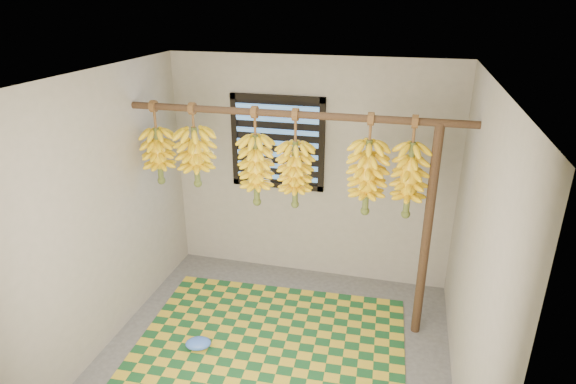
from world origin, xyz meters
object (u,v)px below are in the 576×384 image
(plastic_bag, at_px, (198,343))
(banana_bunch_a, at_px, (159,156))
(banana_bunch_b, at_px, (196,157))
(banana_bunch_f, at_px, (409,180))
(banana_bunch_c, at_px, (256,170))
(support_post, at_px, (426,236))
(banana_bunch_d, at_px, (295,175))
(woven_mat, at_px, (269,347))
(banana_bunch_e, at_px, (367,177))

(plastic_bag, bearing_deg, banana_bunch_a, 129.91)
(banana_bunch_a, relative_size, banana_bunch_b, 1.01)
(banana_bunch_f, bearing_deg, banana_bunch_a, 180.00)
(banana_bunch_a, distance_m, banana_bunch_c, 0.96)
(support_post, xyz_separation_m, banana_bunch_f, (-0.19, 0.00, 0.50))
(banana_bunch_c, xyz_separation_m, banana_bunch_d, (0.36, 0.00, -0.01))
(woven_mat, distance_m, banana_bunch_b, 1.85)
(banana_bunch_c, bearing_deg, support_post, 0.00)
(banana_bunch_a, bearing_deg, banana_bunch_e, -0.00)
(support_post, height_order, banana_bunch_d, banana_bunch_d)
(banana_bunch_f, bearing_deg, support_post, 0.00)
(woven_mat, relative_size, banana_bunch_e, 2.67)
(banana_bunch_a, height_order, banana_bunch_d, same)
(banana_bunch_f, bearing_deg, banana_bunch_e, 180.00)
(support_post, height_order, plastic_bag, support_post)
(support_post, height_order, banana_bunch_c, banana_bunch_c)
(woven_mat, relative_size, plastic_bag, 10.30)
(plastic_bag, distance_m, banana_bunch_b, 1.68)
(banana_bunch_f, bearing_deg, woven_mat, -151.92)
(banana_bunch_c, bearing_deg, banana_bunch_d, 0.00)
(banana_bunch_e, bearing_deg, woven_mat, -141.72)
(banana_bunch_a, bearing_deg, banana_bunch_b, 0.00)
(support_post, distance_m, banana_bunch_b, 2.18)
(plastic_bag, relative_size, banana_bunch_e, 0.26)
(banana_bunch_e, bearing_deg, banana_bunch_d, 180.00)
(support_post, xyz_separation_m, banana_bunch_c, (-1.53, -0.00, 0.47))
(banana_bunch_b, height_order, banana_bunch_f, same)
(banana_bunch_b, xyz_separation_m, banana_bunch_f, (1.92, -0.00, -0.05))
(banana_bunch_b, distance_m, banana_bunch_d, 0.95)
(plastic_bag, relative_size, banana_bunch_c, 0.25)
(support_post, height_order, banana_bunch_f, banana_bunch_f)
(banana_bunch_b, height_order, banana_bunch_e, same)
(plastic_bag, distance_m, banana_bunch_f, 2.34)
(banana_bunch_c, bearing_deg, banana_bunch_e, 0.00)
(plastic_bag, relative_size, banana_bunch_f, 0.26)
(plastic_bag, distance_m, banana_bunch_c, 1.63)
(support_post, xyz_separation_m, plastic_bag, (-1.88, -0.74, -0.94))
(support_post, distance_m, banana_bunch_f, 0.53)
(plastic_bag, bearing_deg, support_post, 21.52)
(banana_bunch_b, distance_m, banana_bunch_f, 1.92)
(banana_bunch_b, xyz_separation_m, banana_bunch_d, (0.94, -0.00, -0.09))
(banana_bunch_b, bearing_deg, banana_bunch_d, -0.00)
(plastic_bag, bearing_deg, banana_bunch_c, 65.21)
(banana_bunch_a, relative_size, banana_bunch_c, 0.87)
(plastic_bag, bearing_deg, banana_bunch_d, 46.45)
(woven_mat, height_order, banana_bunch_d, banana_bunch_d)
(banana_bunch_b, bearing_deg, plastic_bag, -72.07)
(banana_bunch_c, height_order, banana_bunch_d, same)
(banana_bunch_c, height_order, banana_bunch_f, same)
(banana_bunch_c, bearing_deg, banana_bunch_a, 180.00)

